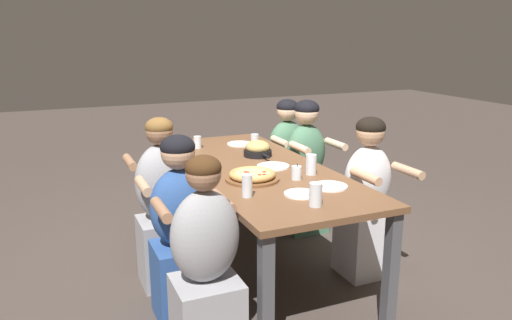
{
  "coord_description": "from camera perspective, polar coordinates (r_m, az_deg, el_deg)",
  "views": [
    {
      "loc": [
        3.17,
        -1.37,
        1.72
      ],
      "look_at": [
        0.0,
        0.0,
        0.83
      ],
      "focal_mm": 35.0,
      "sensor_mm": 36.0,
      "label": 1
    }
  ],
  "objects": [
    {
      "name": "diner_far_midleft",
      "position": [
        4.36,
        5.67,
        -1.27
      ],
      "size": [
        0.51,
        0.4,
        1.17
      ],
      "rotation": [
        0.0,
        0.0,
        -1.57
      ],
      "color": "#477556",
      "rests_on": "ground"
    },
    {
      "name": "drinking_glass_d",
      "position": [
        2.79,
        6.82,
        -4.12
      ],
      "size": [
        0.07,
        0.07,
        0.13
      ],
      "color": "silver",
      "rests_on": "dining_table"
    },
    {
      "name": "empty_plate_d",
      "position": [
        2.98,
        5.13,
        -3.87
      ],
      "size": [
        0.2,
        0.2,
        0.02
      ],
      "color": "white",
      "rests_on": "dining_table"
    },
    {
      "name": "diner_near_right",
      "position": [
        2.65,
        -5.75,
        -12.71
      ],
      "size": [
        0.51,
        0.4,
        1.14
      ],
      "rotation": [
        0.0,
        0.0,
        1.57
      ],
      "color": "#99999E",
      "rests_on": "ground"
    },
    {
      "name": "diner_far_midright",
      "position": [
        3.64,
        12.53,
        -4.91
      ],
      "size": [
        0.51,
        0.4,
        1.16
      ],
      "rotation": [
        0.0,
        0.0,
        -1.57
      ],
      "color": "silver",
      "rests_on": "ground"
    },
    {
      "name": "drinking_glass_c",
      "position": [
        3.4,
        6.31,
        -0.62
      ],
      "size": [
        0.07,
        0.07,
        0.14
      ],
      "color": "silver",
      "rests_on": "dining_table"
    },
    {
      "name": "ground_plane",
      "position": [
        3.86,
        0.0,
        -12.0
      ],
      "size": [
        18.0,
        18.0,
        0.0
      ],
      "primitive_type": "plane",
      "color": "#423833",
      "rests_on": "ground"
    },
    {
      "name": "drinking_glass_b",
      "position": [
        4.18,
        -6.7,
        1.95
      ],
      "size": [
        0.06,
        0.06,
        0.1
      ],
      "color": "silver",
      "rests_on": "dining_table"
    },
    {
      "name": "diner_near_midright",
      "position": [
        3.07,
        -8.57,
        -8.55
      ],
      "size": [
        0.51,
        0.4,
        1.15
      ],
      "rotation": [
        0.0,
        0.0,
        1.57
      ],
      "color": "#2D5193",
      "rests_on": "ground"
    },
    {
      "name": "diner_near_center",
      "position": [
        3.49,
        -10.58,
        -5.67
      ],
      "size": [
        0.51,
        0.4,
        1.18
      ],
      "rotation": [
        0.0,
        0.0,
        1.57
      ],
      "color": "#99999E",
      "rests_on": "ground"
    },
    {
      "name": "pizza_board_main",
      "position": [
        3.25,
        -0.43,
        -1.82
      ],
      "size": [
        0.35,
        0.35,
        0.06
      ],
      "color": "brown",
      "rests_on": "dining_table"
    },
    {
      "name": "drinking_glass_e",
      "position": [
        4.13,
        -0.15,
        2.04
      ],
      "size": [
        0.07,
        0.07,
        0.12
      ],
      "color": "silver",
      "rests_on": "dining_table"
    },
    {
      "name": "skillet_bowl",
      "position": [
        3.88,
        0.2,
        1.23
      ],
      "size": [
        0.32,
        0.22,
        0.12
      ],
      "color": "black",
      "rests_on": "dining_table"
    },
    {
      "name": "empty_plate_a",
      "position": [
        3.58,
        1.98,
        -0.71
      ],
      "size": [
        0.23,
        0.23,
        0.02
      ],
      "color": "white",
      "rests_on": "dining_table"
    },
    {
      "name": "cocktail_glass_blue",
      "position": [
        3.28,
        4.65,
        -1.54
      ],
      "size": [
        0.07,
        0.07,
        0.11
      ],
      "color": "silver",
      "rests_on": "dining_table"
    },
    {
      "name": "empty_plate_c",
      "position": [
        3.15,
        8.42,
        -2.98
      ],
      "size": [
        0.22,
        0.22,
        0.02
      ],
      "color": "white",
      "rests_on": "dining_table"
    },
    {
      "name": "empty_plate_b",
      "position": [
        4.29,
        -1.85,
        1.86
      ],
      "size": [
        0.22,
        0.22,
        0.02
      ],
      "color": "white",
      "rests_on": "dining_table"
    },
    {
      "name": "dining_table",
      "position": [
        3.61,
        0.0,
        -1.98
      ],
      "size": [
        2.23,
        0.92,
        0.78
      ],
      "color": "brown",
      "rests_on": "ground"
    },
    {
      "name": "diner_far_left",
      "position": [
        4.67,
        3.54,
        -0.47
      ],
      "size": [
        0.51,
        0.4,
        1.13
      ],
      "rotation": [
        0.0,
        0.0,
        -1.57
      ],
      "color": "#477556",
      "rests_on": "ground"
    },
    {
      "name": "drinking_glass_a",
      "position": [
        2.92,
        -1.02,
        -3.12
      ],
      "size": [
        0.06,
        0.06,
        0.14
      ],
      "color": "silver",
      "rests_on": "dining_table"
    }
  ]
}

